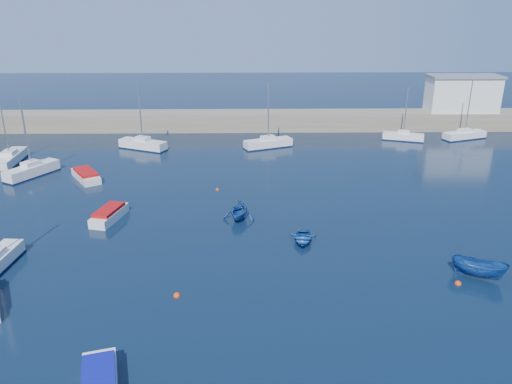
{
  "coord_description": "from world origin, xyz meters",
  "views": [
    {
      "loc": [
        -1.71,
        -27.16,
        17.87
      ],
      "look_at": [
        -0.97,
        15.4,
        1.6
      ],
      "focal_mm": 35.0,
      "sensor_mm": 36.0,
      "label": 1
    }
  ],
  "objects_px": {
    "sailboat_5": "(143,144)",
    "dinghy_left": "(239,210)",
    "motorboat_2": "(86,175)",
    "sailboat_7": "(403,136)",
    "dinghy_right": "(479,268)",
    "harbor_office": "(462,94)",
    "sailboat_3": "(32,170)",
    "sailboat_4": "(10,158)",
    "sailboat_6": "(268,143)",
    "sailboat_8": "(464,135)",
    "motorboat_1": "(109,214)",
    "dinghy_center": "(303,239)"
  },
  "relations": [
    {
      "from": "dinghy_left",
      "to": "sailboat_7",
      "type": "bearing_deg",
      "value": 62.69
    },
    {
      "from": "dinghy_center",
      "to": "dinghy_left",
      "type": "distance_m",
      "value": 6.86
    },
    {
      "from": "sailboat_7",
      "to": "dinghy_right",
      "type": "relative_size",
      "value": 1.97
    },
    {
      "from": "sailboat_3",
      "to": "motorboat_2",
      "type": "relative_size",
      "value": 1.61
    },
    {
      "from": "sailboat_4",
      "to": "sailboat_5",
      "type": "relative_size",
      "value": 1.07
    },
    {
      "from": "dinghy_right",
      "to": "sailboat_5",
      "type": "bearing_deg",
      "value": 70.38
    },
    {
      "from": "sailboat_4",
      "to": "dinghy_right",
      "type": "bearing_deg",
      "value": -35.17
    },
    {
      "from": "sailboat_6",
      "to": "motorboat_1",
      "type": "xyz_separation_m",
      "value": [
        -14.82,
        -22.89,
        -0.1
      ]
    },
    {
      "from": "sailboat_8",
      "to": "sailboat_6",
      "type": "bearing_deg",
      "value": 78.25
    },
    {
      "from": "sailboat_4",
      "to": "sailboat_6",
      "type": "distance_m",
      "value": 31.36
    },
    {
      "from": "sailboat_5",
      "to": "dinghy_right",
      "type": "height_order",
      "value": "sailboat_5"
    },
    {
      "from": "sailboat_4",
      "to": "motorboat_2",
      "type": "distance_m",
      "value": 12.21
    },
    {
      "from": "harbor_office",
      "to": "sailboat_4",
      "type": "xyz_separation_m",
      "value": [
        -59.76,
        -16.38,
        -4.49
      ]
    },
    {
      "from": "sailboat_5",
      "to": "dinghy_left",
      "type": "xyz_separation_m",
      "value": [
        12.78,
        -22.57,
        0.21
      ]
    },
    {
      "from": "sailboat_7",
      "to": "motorboat_2",
      "type": "distance_m",
      "value": 41.8
    },
    {
      "from": "harbor_office",
      "to": "sailboat_8",
      "type": "relative_size",
      "value": 1.22
    },
    {
      "from": "sailboat_8",
      "to": "harbor_office",
      "type": "bearing_deg",
      "value": -33.92
    },
    {
      "from": "sailboat_5",
      "to": "sailboat_6",
      "type": "relative_size",
      "value": 1.01
    },
    {
      "from": "sailboat_7",
      "to": "dinghy_right",
      "type": "xyz_separation_m",
      "value": [
        -5.52,
        -36.53,
        0.16
      ]
    },
    {
      "from": "sailboat_6",
      "to": "motorboat_1",
      "type": "relative_size",
      "value": 1.8
    },
    {
      "from": "sailboat_6",
      "to": "sailboat_8",
      "type": "relative_size",
      "value": 1.02
    },
    {
      "from": "motorboat_1",
      "to": "motorboat_2",
      "type": "distance_m",
      "value": 11.88
    },
    {
      "from": "harbor_office",
      "to": "sailboat_3",
      "type": "height_order",
      "value": "sailboat_3"
    },
    {
      "from": "motorboat_2",
      "to": "sailboat_3",
      "type": "bearing_deg",
      "value": 135.52
    },
    {
      "from": "sailboat_7",
      "to": "sailboat_8",
      "type": "height_order",
      "value": "sailboat_8"
    },
    {
      "from": "motorboat_2",
      "to": "sailboat_5",
      "type": "bearing_deg",
      "value": 38.89
    },
    {
      "from": "sailboat_5",
      "to": "motorboat_1",
      "type": "xyz_separation_m",
      "value": [
        1.42,
        -22.45,
        -0.14
      ]
    },
    {
      "from": "sailboat_3",
      "to": "dinghy_left",
      "type": "distance_m",
      "value": 25.81
    },
    {
      "from": "sailboat_4",
      "to": "sailboat_6",
      "type": "height_order",
      "value": "sailboat_4"
    },
    {
      "from": "harbor_office",
      "to": "sailboat_6",
      "type": "height_order",
      "value": "sailboat_6"
    },
    {
      "from": "motorboat_1",
      "to": "dinghy_right",
      "type": "height_order",
      "value": "dinghy_right"
    },
    {
      "from": "sailboat_5",
      "to": "dinghy_left",
      "type": "relative_size",
      "value": 2.62
    },
    {
      "from": "sailboat_3",
      "to": "motorboat_2",
      "type": "xyz_separation_m",
      "value": [
        6.23,
        -1.25,
        -0.18
      ]
    },
    {
      "from": "sailboat_3",
      "to": "dinghy_right",
      "type": "bearing_deg",
      "value": 0.35
    },
    {
      "from": "sailboat_5",
      "to": "sailboat_7",
      "type": "bearing_deg",
      "value": -58.83
    },
    {
      "from": "sailboat_5",
      "to": "motorboat_2",
      "type": "height_order",
      "value": "sailboat_5"
    },
    {
      "from": "dinghy_left",
      "to": "motorboat_1",
      "type": "bearing_deg",
      "value": -167.76
    },
    {
      "from": "dinghy_center",
      "to": "dinghy_left",
      "type": "relative_size",
      "value": 0.92
    },
    {
      "from": "sailboat_5",
      "to": "dinghy_right",
      "type": "xyz_separation_m",
      "value": [
        29.46,
        -32.76,
        0.06
      ]
    },
    {
      "from": "harbor_office",
      "to": "sailboat_6",
      "type": "xyz_separation_m",
      "value": [
        -29.04,
        -10.08,
        -4.49
      ]
    },
    {
      "from": "sailboat_7",
      "to": "dinghy_right",
      "type": "bearing_deg",
      "value": -170.34
    },
    {
      "from": "harbor_office",
      "to": "motorboat_2",
      "type": "height_order",
      "value": "harbor_office"
    },
    {
      "from": "sailboat_4",
      "to": "motorboat_1",
      "type": "relative_size",
      "value": 1.95
    },
    {
      "from": "sailboat_3",
      "to": "sailboat_7",
      "type": "distance_m",
      "value": 47.25
    },
    {
      "from": "sailboat_3",
      "to": "sailboat_8",
      "type": "height_order",
      "value": "sailboat_3"
    },
    {
      "from": "sailboat_5",
      "to": "sailboat_6",
      "type": "distance_m",
      "value": 16.24
    },
    {
      "from": "dinghy_center",
      "to": "sailboat_4",
      "type": "bearing_deg",
      "value": 154.25
    },
    {
      "from": "sailboat_6",
      "to": "motorboat_1",
      "type": "bearing_deg",
      "value": 124.66
    },
    {
      "from": "sailboat_7",
      "to": "dinghy_right",
      "type": "distance_m",
      "value": 36.95
    },
    {
      "from": "sailboat_8",
      "to": "sailboat_3",
      "type": "bearing_deg",
      "value": 85.6
    }
  ]
}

